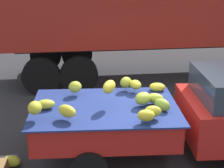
{
  "coord_description": "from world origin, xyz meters",
  "views": [
    {
      "loc": [
        -1.51,
        -5.74,
        3.66
      ],
      "look_at": [
        -0.64,
        0.54,
        1.34
      ],
      "focal_mm": 54.67,
      "sensor_mm": 36.0,
      "label": 1
    }
  ],
  "objects": [
    {
      "name": "fallen_banana_bunch_near_tailgate",
      "position": [
        -2.61,
        -0.02,
        0.1
      ],
      "size": [
        0.42,
        0.38,
        0.2
      ],
      "primitive_type": "ellipsoid",
      "rotation": [
        0.0,
        0.0,
        5.82
      ],
      "color": "#ACAE2D",
      "rests_on": "ground"
    },
    {
      "name": "pickup_truck",
      "position": [
        1.05,
        -0.09,
        0.88
      ],
      "size": [
        4.93,
        2.2,
        1.7
      ],
      "rotation": [
        0.0,
        0.0,
        -0.08
      ],
      "color": "#B21E19",
      "rests_on": "ground"
    },
    {
      "name": "ground",
      "position": [
        0.0,
        0.0,
        0.0
      ],
      "size": [
        220.0,
        220.0,
        0.0
      ],
      "primitive_type": "plane",
      "color": "#28282B"
    },
    {
      "name": "curb_strip",
      "position": [
        0.0,
        9.5,
        0.08
      ],
      "size": [
        80.0,
        0.8,
        0.16
      ],
      "primitive_type": "cube",
      "color": "gray",
      "rests_on": "ground"
    }
  ]
}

